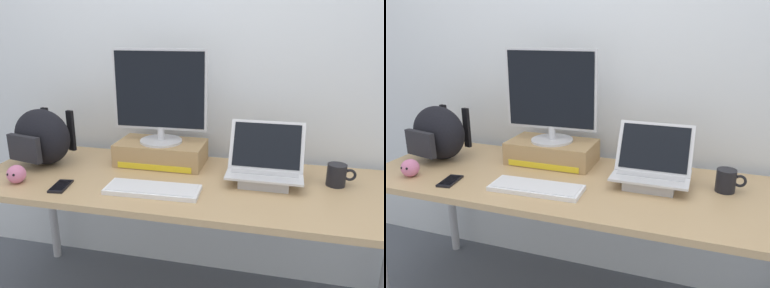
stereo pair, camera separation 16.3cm
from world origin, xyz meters
The scene contains 10 objects.
back_wall centered at (0.00, 0.46, 1.30)m, with size 7.00×0.10×2.60m, color silver.
desk centered at (0.00, 0.00, 0.68)m, with size 2.07×0.71×0.74m.
toner_box_yellow centered at (-0.21, 0.20, 0.80)m, with size 0.45×0.25×0.12m.
desktop_monitor centered at (-0.21, 0.20, 1.09)m, with size 0.48×0.22×0.47m.
open_laptop centered at (0.33, 0.07, 0.80)m, with size 0.34×0.24×0.27m.
external_keyboard centered at (-0.14, -0.16, 0.75)m, with size 0.42×0.16×0.02m.
messenger_backpack centered at (-0.81, 0.05, 0.89)m, with size 0.36×0.30×0.29m.
coffee_mug centered at (0.65, 0.10, 0.79)m, with size 0.13×0.08×0.10m.
cell_phone centered at (-0.55, -0.21, 0.75)m, with size 0.09×0.14×0.01m.
plush_toy centered at (-0.78, -0.21, 0.79)m, with size 0.08×0.08×0.08m.
Camera 1 is at (0.39, -1.59, 1.43)m, focal length 35.59 mm.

